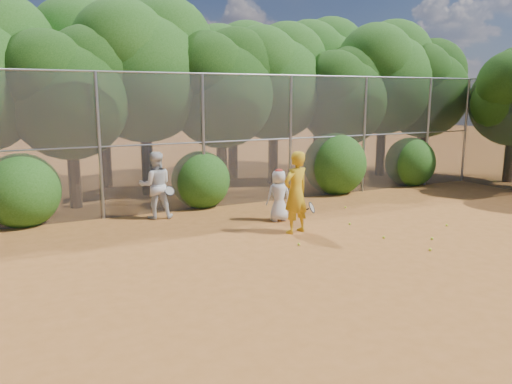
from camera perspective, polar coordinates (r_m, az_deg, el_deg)
ground at (r=10.68m, az=10.96°, el=-7.65°), size 80.00×80.00×0.00m
fence_back at (r=15.32m, az=-2.93°, el=6.03°), size 20.05×0.09×4.03m
tree_2 at (r=15.92m, az=-20.51°, el=11.07°), size 3.99×3.47×5.47m
tree_3 at (r=17.39m, az=-12.59°, el=14.11°), size 4.89×4.26×6.70m
tree_4 at (r=17.59m, az=-3.93°, el=12.22°), size 4.19×3.64×5.73m
tree_5 at (r=19.41m, az=2.12°, el=12.98°), size 4.51×3.92×6.17m
tree_6 at (r=19.89m, az=9.97°, el=11.11°), size 3.86×3.36×5.29m
tree_7 at (r=21.95m, az=14.50°, el=13.02°), size 4.77×4.14×6.53m
tree_8 at (r=23.07m, az=18.77°, el=11.53°), size 4.25×3.70×5.82m
tree_10 at (r=19.35m, az=-17.23°, el=14.23°), size 5.15×4.48×7.06m
tree_11 at (r=20.40m, az=-2.62°, el=13.20°), size 4.64×4.03×6.35m
tree_12 at (r=23.13m, az=7.29°, el=13.73°), size 5.02×4.37×6.88m
bush_0 at (r=14.48m, az=-25.23°, el=0.49°), size 2.00×2.00×2.00m
bush_1 at (r=15.41m, az=-6.34°, el=1.69°), size 1.80×1.80×1.80m
bush_2 at (r=17.72m, az=9.01°, el=3.49°), size 2.20×2.20×2.20m
bush_3 at (r=19.97m, az=17.22°, el=3.53°), size 1.90×1.90×1.90m
player_yellow at (r=12.32m, az=4.57°, el=-0.06°), size 0.94×0.69×2.04m
player_teen at (r=13.55m, az=2.62°, el=-0.35°), size 0.72×0.49×1.44m
player_white at (r=14.07m, az=-11.39°, el=0.77°), size 1.02×0.86×1.86m
ball_0 at (r=12.38m, az=14.40°, el=-5.03°), size 0.07×0.07×0.07m
ball_1 at (r=13.45m, az=10.66°, el=-3.59°), size 0.07×0.07×0.07m
ball_2 at (r=12.60m, az=19.47°, el=-5.04°), size 0.07×0.07×0.07m
ball_3 at (r=14.01m, az=20.97°, el=-3.55°), size 0.07×0.07×0.07m
ball_4 at (r=11.49m, az=4.91°, el=-5.97°), size 0.07×0.07×0.07m
ball_5 at (r=15.40m, az=10.19°, el=-1.71°), size 0.07×0.07×0.07m
ball_6 at (r=11.71m, az=19.27°, el=-6.23°), size 0.07×0.07×0.07m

